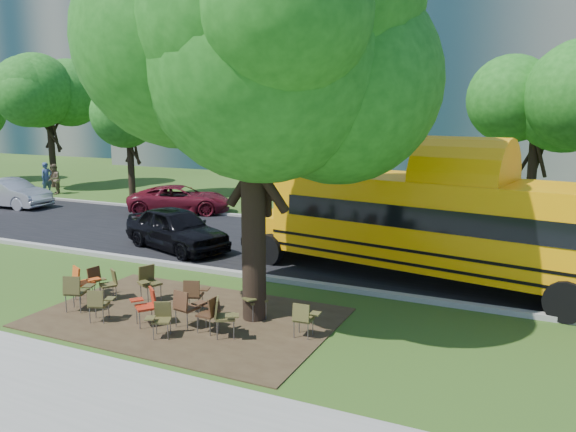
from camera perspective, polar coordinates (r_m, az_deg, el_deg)
The scene contains 32 objects.
ground at distance 14.80m, azimuth -12.36°, elevation -8.85°, with size 160.00×160.00×0.00m, color #2F4A17.
dirt_patch at distance 13.85m, azimuth -10.28°, elevation -10.08°, with size 7.00×4.50×0.03m, color #382819.
asphalt_road at distance 20.54m, azimuth -0.51°, elevation -2.97°, with size 80.00×8.00×0.04m, color black.
kerb_near at distance 17.13m, azimuth -6.29°, elevation -5.68°, with size 80.00×0.25×0.14m, color gray.
kerb_far at distance 24.21m, azimuth 3.65°, elevation -0.75°, with size 80.00×0.25×0.14m, color gray.
building_main at distance 50.22m, azimuth 5.72°, elevation 17.72°, with size 38.00×16.00×22.00m, color slate.
building_left at distance 69.26m, azimuth -18.04°, elevation 14.51°, with size 26.00×14.00×20.00m, color slate.
bg_tree_0 at distance 31.62m, azimuth -15.91°, elevation 9.78°, with size 5.20×5.20×7.18m.
bg_tree_1 at distance 38.64m, azimuth -23.20°, elevation 10.66°, with size 6.00×6.00×8.40m.
bg_tree_2 at distance 30.24m, azimuth -1.79°, elevation 9.47°, with size 4.80×4.80×6.62m.
bg_tree_3 at distance 25.03m, azimuth 24.00°, elevation 10.16°, with size 5.60×5.60×7.84m.
main_tree at distance 12.71m, azimuth -3.72°, elevation 15.21°, with size 7.20×7.20×9.51m.
school_bus at distance 16.24m, azimuth 16.82°, elevation -0.92°, with size 12.56×4.66×3.01m.
chair_0 at distance 14.75m, azimuth -20.75°, elevation -6.98°, with size 0.65×0.70×0.95m.
chair_1 at distance 15.43m, azimuth -20.17°, elevation -6.13°, with size 0.79×0.62×0.96m.
chair_2 at distance 13.88m, azimuth -18.67°, elevation -8.29°, with size 0.56×0.63×0.82m.
chair_3 at distance 13.39m, azimuth -14.10°, elevation -8.54°, with size 0.77×0.61×0.89m.
chair_4 at distance 13.02m, azimuth -10.33°, elevation -8.88°, with size 0.67×0.54×0.92m.
chair_5 at distance 12.68m, azimuth -12.79°, elevation -9.90°, with size 0.53×0.63×0.79m.
chair_6 at distance 12.71m, azimuth -7.91°, elevation -9.51°, with size 0.50×0.56×0.85m.
chair_7 at distance 12.38m, azimuth -6.65°, elevation -9.83°, with size 0.75×0.61×0.91m.
chair_8 at distance 15.83m, azimuth -19.28°, elevation -5.95°, with size 0.49×0.60×0.83m.
chair_9 at distance 15.42m, azimuth -17.68°, elevation -6.34°, with size 0.69×0.54×0.81m.
chair_10 at distance 14.97m, azimuth -14.01°, elevation -6.32°, with size 0.60×0.77×0.95m.
chair_11 at distance 13.93m, azimuth -9.52°, elevation -7.66°, with size 0.59×0.65×0.87m.
chair_12 at distance 13.41m, azimuth -3.56°, elevation -8.14°, with size 0.61×0.77×0.92m.
chair_13 at distance 12.32m, azimuth 1.62°, elevation -10.16°, with size 0.54×0.51×0.82m.
black_car at distance 20.18m, azimuth -11.27°, elevation -1.27°, with size 1.80×4.48×1.53m, color black.
bg_car_silver at distance 31.68m, azimuth -26.44°, elevation 2.09°, with size 1.55×4.45×1.47m, color #AAAAAF.
bg_car_red at distance 27.26m, azimuth -10.86°, elevation 1.66°, with size 2.23×4.83×1.34m, color #5A0F1B.
pedestrian_a at distance 35.89m, azimuth -23.31°, elevation 3.56°, with size 0.68×0.45×1.86m, color navy.
pedestrian_b at distance 35.59m, azimuth -22.67°, elevation 3.48°, with size 0.86×0.67×1.77m, color brown.
Camera 1 is at (8.56, -11.02, 4.91)m, focal length 35.00 mm.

